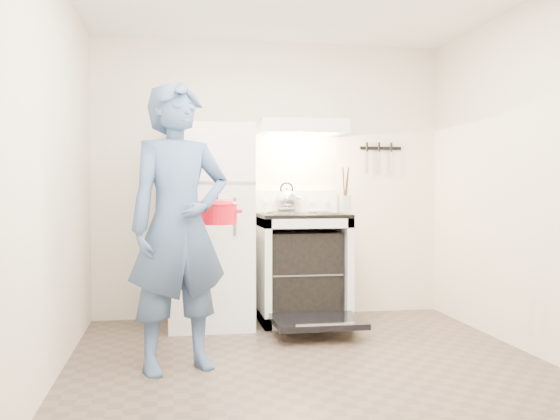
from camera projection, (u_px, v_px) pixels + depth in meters
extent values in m
plane|color=brown|center=(314.00, 371.00, 4.00)|extent=(3.60, 3.60, 0.00)
cube|color=beige|center=(271.00, 180.00, 5.73)|extent=(3.20, 0.02, 2.50)
cube|color=white|center=(210.00, 226.00, 5.30)|extent=(0.70, 0.70, 1.70)
cube|color=white|center=(302.00, 269.00, 5.47)|extent=(0.76, 0.65, 0.92)
cube|color=black|center=(302.00, 215.00, 5.46)|extent=(0.76, 0.65, 0.03)
cube|color=white|center=(296.00, 202.00, 5.73)|extent=(0.76, 0.07, 0.20)
cube|color=black|center=(318.00, 321.00, 4.90)|extent=(0.70, 0.54, 0.04)
cube|color=slate|center=(302.00, 272.00, 5.47)|extent=(0.60, 0.52, 0.01)
cube|color=white|center=(301.00, 127.00, 5.50)|extent=(0.76, 0.50, 0.12)
cube|color=black|center=(381.00, 148.00, 5.88)|extent=(0.40, 0.02, 0.03)
cylinder|color=#987A52|center=(299.00, 269.00, 5.55)|extent=(0.36, 0.36, 0.02)
cylinder|color=silver|center=(346.00, 203.00, 5.25)|extent=(0.11, 0.11, 0.13)
imported|color=#364F74|center=(179.00, 227.00, 3.99)|extent=(0.79, 0.66, 1.85)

